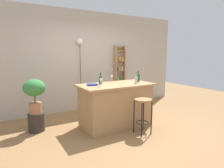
# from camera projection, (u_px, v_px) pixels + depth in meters

# --- Properties ---
(ground) EXTENTS (12.00, 12.00, 0.00)m
(ground) POSITION_uv_depth(u_px,v_px,m) (123.00, 130.00, 4.06)
(ground) COLOR olive
(back_wall) EXTENTS (6.40, 0.10, 2.80)m
(back_wall) POSITION_uv_depth(u_px,v_px,m) (86.00, 61.00, 5.50)
(back_wall) COLOR #BCB2A3
(back_wall) RESTS_ON ground
(kitchen_counter) EXTENTS (1.62, 0.84, 0.96)m
(kitchen_counter) POSITION_uv_depth(u_px,v_px,m) (116.00, 105.00, 4.24)
(kitchen_counter) COLOR #A87F51
(kitchen_counter) RESTS_ON ground
(bar_stool) EXTENTS (0.34, 0.34, 0.72)m
(bar_stool) POSITION_uv_depth(u_px,v_px,m) (143.00, 108.00, 3.81)
(bar_stool) COLOR black
(bar_stool) RESTS_ON ground
(spice_shelf) EXTENTS (0.34, 0.16, 1.86)m
(spice_shelf) POSITION_uv_depth(u_px,v_px,m) (120.00, 75.00, 5.98)
(spice_shelf) COLOR tan
(spice_shelf) RESTS_ON ground
(plant_stool) EXTENTS (0.33, 0.33, 0.38)m
(plant_stool) POSITION_uv_depth(u_px,v_px,m) (36.00, 122.00, 3.99)
(plant_stool) COLOR #2D2823
(plant_stool) RESTS_ON ground
(potted_plant) EXTENTS (0.44, 0.40, 0.72)m
(potted_plant) POSITION_uv_depth(u_px,v_px,m) (34.00, 92.00, 3.89)
(potted_plant) COLOR #A86B4C
(potted_plant) RESTS_ON plant_stool
(bottle_soda_blue) EXTENTS (0.07, 0.07, 0.25)m
(bottle_soda_blue) POSITION_uv_depth(u_px,v_px,m) (101.00, 80.00, 4.14)
(bottle_soda_blue) COLOR #236638
(bottle_soda_blue) RESTS_ON kitchen_counter
(bottle_vinegar) EXTENTS (0.07, 0.07, 0.25)m
(bottle_vinegar) POSITION_uv_depth(u_px,v_px,m) (138.00, 78.00, 4.48)
(bottle_vinegar) COLOR #194C23
(bottle_vinegar) RESTS_ON kitchen_counter
(bottle_wine_red) EXTENTS (0.06, 0.06, 0.25)m
(bottle_wine_red) POSITION_uv_depth(u_px,v_px,m) (136.00, 80.00, 4.19)
(bottle_wine_red) COLOR #B2B2B7
(bottle_wine_red) RESTS_ON kitchen_counter
(wine_glass_left) EXTENTS (0.07, 0.07, 0.16)m
(wine_glass_left) POSITION_uv_depth(u_px,v_px,m) (112.00, 77.00, 4.41)
(wine_glass_left) COLOR silver
(wine_glass_left) RESTS_ON kitchen_counter
(wine_glass_center) EXTENTS (0.07, 0.07, 0.16)m
(wine_glass_center) POSITION_uv_depth(u_px,v_px,m) (101.00, 81.00, 3.80)
(wine_glass_center) COLOR silver
(wine_glass_center) RESTS_ON kitchen_counter
(cookbook) EXTENTS (0.25, 0.21, 0.03)m
(cookbook) POSITION_uv_depth(u_px,v_px,m) (92.00, 85.00, 3.97)
(cookbook) COLOR navy
(cookbook) RESTS_ON kitchen_counter
(pendant_globe_light) EXTENTS (0.19, 0.19, 2.04)m
(pendant_globe_light) POSITION_uv_depth(u_px,v_px,m) (80.00, 43.00, 5.21)
(pendant_globe_light) COLOR black
(pendant_globe_light) RESTS_ON ground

